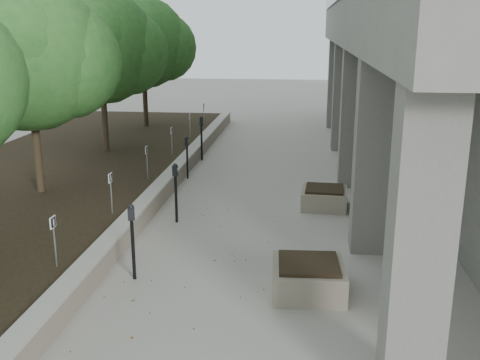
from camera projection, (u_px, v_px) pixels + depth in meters
The scene contains 18 objects.
retaining_wall at pixel (162, 190), 15.31m from camera, with size 0.39×26.00×0.50m, color gray, non-canonical shape.
planting_bed at pixel (35, 187), 15.73m from camera, with size 7.00×26.00×0.40m, color black.
crabapple_tree_3 at pixel (31, 87), 13.92m from camera, with size 4.60×4.00×5.44m, color #275E24, non-canonical shape.
crabapple_tree_4 at pixel (102, 71), 18.71m from camera, with size 4.60×4.00×5.44m, color #275E24, non-canonical shape.
crabapple_tree_5 at pixel (143, 62), 23.49m from camera, with size 4.60×4.00×5.44m, color #275E24, non-canonical shape.
parking_sign_3 at pixel (55, 242), 9.94m from camera, with size 0.04×0.22×0.96m, color black, non-canonical shape.
parking_sign_4 at pixel (111, 193), 12.81m from camera, with size 0.04×0.22×0.96m, color black, non-canonical shape.
parking_sign_5 at pixel (147, 163), 15.68m from camera, with size 0.04×0.22×0.96m, color black, non-canonical shape.
parking_sign_6 at pixel (172, 142), 18.56m from camera, with size 0.04×0.22×0.96m, color black, non-canonical shape.
parking_sign_7 at pixel (190, 126), 21.43m from camera, with size 0.04×0.22×0.96m, color black, non-canonical shape.
parking_sign_8 at pixel (204, 114), 24.30m from camera, with size 0.04×0.22×0.96m, color black, non-canonical shape.
parking_meter_2 at pixel (133, 242), 10.30m from camera, with size 0.15×0.10×1.48m, color black, non-canonical shape.
parking_meter_3 at pixel (176, 193), 13.34m from camera, with size 0.15×0.10×1.47m, color black, non-canonical shape.
parking_meter_4 at pixel (187, 158), 17.22m from camera, with size 0.13×0.09×1.34m, color black, non-canonical shape.
parking_meter_5 at pixel (202, 139), 19.55m from camera, with size 0.15×0.11×1.57m, color black, non-canonical shape.
planter_front at pixel (308, 277), 9.88m from camera, with size 1.26×1.26×0.59m, color gray, non-canonical shape.
planter_back at pixel (324, 197), 14.56m from camera, with size 1.15×1.15×0.54m, color gray, non-canonical shape.
berry_scatter at pixel (196, 259), 11.36m from camera, with size 3.30×14.10×0.02m, color maroon, non-canonical shape.
Camera 1 is at (2.01, -5.34, 4.59)m, focal length 41.77 mm.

